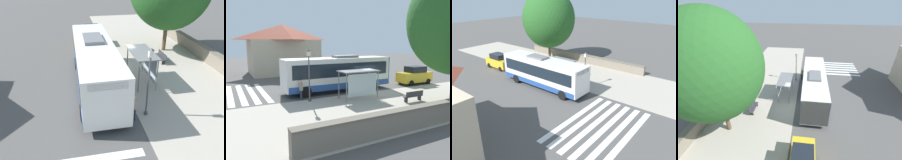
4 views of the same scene
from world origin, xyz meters
The scene contains 11 objects.
ground_plane centered at (0.00, 0.00, 0.00)m, with size 120.00×120.00×0.00m, color #514F4C.
sidewalk_plaza centered at (-4.50, 0.00, 0.01)m, with size 9.00×44.00×0.02m.
crosswalk_stripes centered at (5.00, 11.35, 0.00)m, with size 9.00×5.25×0.01m.
stone_wall centered at (-8.55, 0.00, 0.64)m, with size 0.60×20.00×1.26m.
bus centered at (1.97, 2.25, 1.81)m, with size 2.70×10.70×3.48m.
bus_shelter centered at (-1.61, 2.10, 1.99)m, with size 1.60×3.39×2.40m.
pedestrian centered at (0.36, 6.57, 0.96)m, with size 0.34×0.22×1.65m.
bench centered at (-4.47, -1.22, 0.48)m, with size 0.40×1.85×0.88m.
street_lamp_near centered at (-0.53, 6.17, 2.47)m, with size 0.28×0.28×4.16m.
shade_tree centered at (-5.88, -4.01, 6.40)m, with size 7.70×7.70×10.64m.
parked_car_behind_bus centered at (1.14, -7.29, 0.98)m, with size 1.87×4.07×2.03m.
Camera 3 is at (18.36, 18.54, 10.15)m, focal length 35.00 mm.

